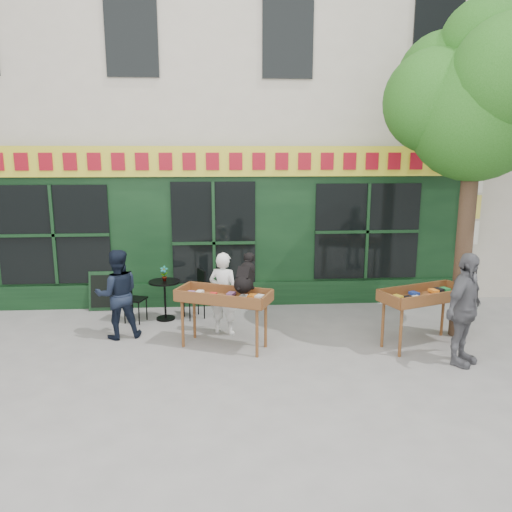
{
  "coord_description": "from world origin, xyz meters",
  "views": [
    {
      "loc": [
        0.16,
        -7.81,
        3.2
      ],
      "look_at": [
        0.74,
        0.5,
        1.44
      ],
      "focal_mm": 35.0,
      "sensor_mm": 36.0,
      "label": 1
    }
  ],
  "objects_px": {
    "book_cart_center": "(224,300)",
    "bistro_table": "(165,292)",
    "man_right": "(464,309)",
    "dog": "(245,272)",
    "man_left": "(118,294)",
    "woman": "(224,293)",
    "book_cart_right": "(425,298)"
  },
  "relations": [
    {
      "from": "dog",
      "to": "man_right",
      "type": "height_order",
      "value": "man_right"
    },
    {
      "from": "woman",
      "to": "bistro_table",
      "type": "height_order",
      "value": "woman"
    },
    {
      "from": "book_cart_right",
      "to": "woman",
      "type": "bearing_deg",
      "value": 145.83
    },
    {
      "from": "man_right",
      "to": "book_cart_center",
      "type": "bearing_deg",
      "value": 125.45
    },
    {
      "from": "woman",
      "to": "book_cart_right",
      "type": "height_order",
      "value": "woman"
    },
    {
      "from": "dog",
      "to": "man_right",
      "type": "xyz_separation_m",
      "value": [
        3.25,
        -0.87,
        -0.42
      ]
    },
    {
      "from": "dog",
      "to": "woman",
      "type": "xyz_separation_m",
      "value": [
        -0.35,
        0.7,
        -0.55
      ]
    },
    {
      "from": "woman",
      "to": "man_left",
      "type": "distance_m",
      "value": 1.83
    },
    {
      "from": "book_cart_right",
      "to": "man_left",
      "type": "bearing_deg",
      "value": 151.42
    },
    {
      "from": "man_right",
      "to": "dog",
      "type": "bearing_deg",
      "value": 124.8
    },
    {
      "from": "book_cart_right",
      "to": "dog",
      "type": "bearing_deg",
      "value": 157.46
    },
    {
      "from": "book_cart_right",
      "to": "bistro_table",
      "type": "height_order",
      "value": "book_cart_right"
    },
    {
      "from": "book_cart_center",
      "to": "bistro_table",
      "type": "relative_size",
      "value": 2.14
    },
    {
      "from": "dog",
      "to": "woman",
      "type": "height_order",
      "value": "dog"
    },
    {
      "from": "dog",
      "to": "woman",
      "type": "relative_size",
      "value": 0.41
    },
    {
      "from": "bistro_table",
      "to": "man_left",
      "type": "height_order",
      "value": "man_left"
    },
    {
      "from": "dog",
      "to": "book_cart_right",
      "type": "distance_m",
      "value": 2.99
    },
    {
      "from": "woman",
      "to": "man_left",
      "type": "relative_size",
      "value": 0.95
    },
    {
      "from": "book_cart_center",
      "to": "bistro_table",
      "type": "height_order",
      "value": "book_cart_center"
    },
    {
      "from": "man_right",
      "to": "bistro_table",
      "type": "distance_m",
      "value": 5.31
    },
    {
      "from": "book_cart_right",
      "to": "man_left",
      "type": "xyz_separation_m",
      "value": [
        -5.13,
        0.75,
        -0.04
      ]
    },
    {
      "from": "dog",
      "to": "bistro_table",
      "type": "distance_m",
      "value": 2.25
    },
    {
      "from": "book_cart_center",
      "to": "bistro_table",
      "type": "xyz_separation_m",
      "value": [
        -1.13,
        1.48,
        -0.28
      ]
    },
    {
      "from": "woman",
      "to": "book_cart_right",
      "type": "bearing_deg",
      "value": -170.79
    },
    {
      "from": "bistro_table",
      "to": "man_left",
      "type": "relative_size",
      "value": 0.49
    },
    {
      "from": "woman",
      "to": "bistro_table",
      "type": "distance_m",
      "value": 1.41
    },
    {
      "from": "man_right",
      "to": "bistro_table",
      "type": "height_order",
      "value": "man_right"
    },
    {
      "from": "bistro_table",
      "to": "man_right",
      "type": "bearing_deg",
      "value": -26.89
    },
    {
      "from": "book_cart_center",
      "to": "dog",
      "type": "xyz_separation_m",
      "value": [
        0.35,
        -0.05,
        0.47
      ]
    },
    {
      "from": "book_cart_center",
      "to": "woman",
      "type": "distance_m",
      "value": 0.66
    },
    {
      "from": "man_right",
      "to": "man_left",
      "type": "bearing_deg",
      "value": 124.29
    },
    {
      "from": "man_right",
      "to": "book_cart_right",
      "type": "bearing_deg",
      "value": 71.52
    }
  ]
}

